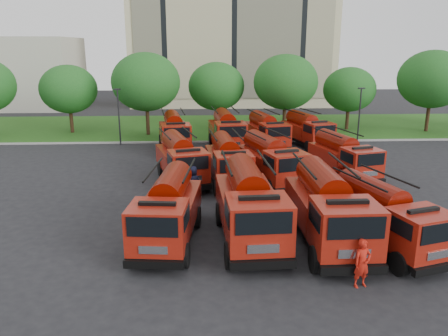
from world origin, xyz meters
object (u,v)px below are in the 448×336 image
at_px(fire_truck_9, 226,131).
at_px(fire_truck_1, 249,205).
at_px(fire_truck_4, 181,159).
at_px(fire_truck_5, 228,161).
at_px(fire_truck_2, 328,209).
at_px(firefighter_2, 427,242).
at_px(fire_truck_7, 343,156).
at_px(fire_truck_6, 270,160).
at_px(fire_truck_0, 168,210).
at_px(fire_truck_11, 307,130).
at_px(firefighter_4, 193,198).
at_px(fire_truck_3, 384,216).
at_px(firefighter_5, 340,186).
at_px(fire_truck_8, 174,132).
at_px(firefighter_1, 362,276).
at_px(firefighter_3, 395,222).
at_px(fire_truck_10, 266,131).
at_px(firefighter_0, 360,286).

bearing_deg(fire_truck_9, fire_truck_1, -95.17).
relative_size(fire_truck_4, fire_truck_5, 1.03).
distance_m(fire_truck_2, firefighter_2, 4.97).
xyz_separation_m(fire_truck_2, fire_truck_7, (3.98, 10.43, -0.22)).
height_order(fire_truck_1, fire_truck_6, fire_truck_1).
xyz_separation_m(fire_truck_0, fire_truck_2, (7.16, -0.55, 0.13)).
bearing_deg(fire_truck_11, fire_truck_9, 172.84).
height_order(fire_truck_2, firefighter_4, fire_truck_2).
bearing_deg(fire_truck_3, fire_truck_6, 93.74).
distance_m(fire_truck_2, firefighter_5, 9.21).
bearing_deg(fire_truck_8, fire_truck_0, -94.92).
relative_size(fire_truck_1, fire_truck_3, 1.11).
bearing_deg(fire_truck_11, fire_truck_6, -129.67).
height_order(fire_truck_0, fire_truck_3, fire_truck_0).
bearing_deg(fire_truck_4, firefighter_5, -22.80).
bearing_deg(fire_truck_8, firefighter_2, -64.38).
xyz_separation_m(fire_truck_8, firefighter_2, (12.77, -19.37, -1.57)).
height_order(fire_truck_11, firefighter_1, fire_truck_11).
bearing_deg(fire_truck_11, firefighter_4, -141.13).
height_order(fire_truck_0, firefighter_5, fire_truck_0).
bearing_deg(firefighter_2, firefighter_4, 53.79).
height_order(fire_truck_1, firefighter_3, fire_truck_1).
relative_size(fire_truck_10, firefighter_3, 3.96).
bearing_deg(fire_truck_7, firefighter_4, -172.52).
bearing_deg(fire_truck_6, firefighter_1, -97.52).
distance_m(fire_truck_2, fire_truck_8, 20.85).
xyz_separation_m(fire_truck_0, fire_truck_11, (10.88, 19.70, -0.07)).
xyz_separation_m(firefighter_3, firefighter_5, (-0.97, 6.16, 0.00)).
distance_m(fire_truck_5, fire_truck_7, 8.06).
bearing_deg(fire_truck_11, firefighter_2, -102.94).
bearing_deg(fire_truck_9, fire_truck_11, 3.02).
xyz_separation_m(fire_truck_8, firefighter_3, (12.33, -16.92, -1.57)).
relative_size(fire_truck_5, firefighter_2, 3.57).
distance_m(fire_truck_7, firefighter_1, 13.93).
bearing_deg(fire_truck_10, fire_truck_6, -107.71).
bearing_deg(fire_truck_10, fire_truck_3, -94.40).
bearing_deg(fire_truck_2, firefighter_1, -78.80).
height_order(firefighter_3, firefighter_4, firefighter_4).
bearing_deg(fire_truck_2, fire_truck_8, 112.32).
distance_m(fire_truck_6, fire_truck_10, 10.45).
bearing_deg(fire_truck_0, fire_truck_9, 84.95).
xyz_separation_m(fire_truck_6, firefighter_2, (5.88, -9.37, -1.55)).
xyz_separation_m(fire_truck_6, fire_truck_11, (4.93, 11.04, -0.07)).
height_order(fire_truck_9, firefighter_5, fire_truck_9).
bearing_deg(fire_truck_1, fire_truck_4, 108.40).
height_order(fire_truck_3, firefighter_0, fire_truck_3).
distance_m(fire_truck_4, firefighter_3, 13.67).
relative_size(fire_truck_11, firefighter_0, 3.58).
height_order(fire_truck_7, firefighter_5, fire_truck_7).
distance_m(fire_truck_4, fire_truck_11, 15.00).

